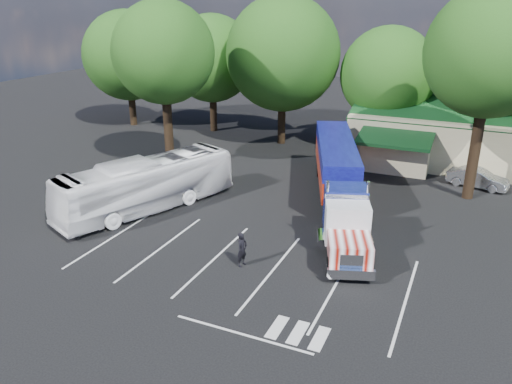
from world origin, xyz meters
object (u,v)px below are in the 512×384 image
at_px(bicycle, 361,181).
at_px(silver_sedan, 478,178).
at_px(woman, 242,249).
at_px(semi_truck, 338,173).
at_px(tour_bus, 147,184).

relative_size(bicycle, silver_sedan, 0.41).
distance_m(woman, silver_sedan, 19.87).
height_order(woman, silver_sedan, woman).
xyz_separation_m(woman, bicycle, (2.85, 13.52, -0.45)).
bearing_deg(bicycle, woman, -113.06).
height_order(semi_truck, woman, semi_truck).
xyz_separation_m(semi_truck, woman, (-2.13, -9.76, -1.27)).
bearing_deg(silver_sedan, semi_truck, 144.14).
height_order(woman, tour_bus, tour_bus).
relative_size(woman, tour_bus, 0.15).
distance_m(bicycle, tour_bus, 14.87).
height_order(semi_truck, silver_sedan, semi_truck).
xyz_separation_m(bicycle, silver_sedan, (7.55, 3.40, 0.23)).
bearing_deg(bicycle, tour_bus, -151.73).
xyz_separation_m(bicycle, tour_bus, (-11.45, -9.41, 1.21)).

